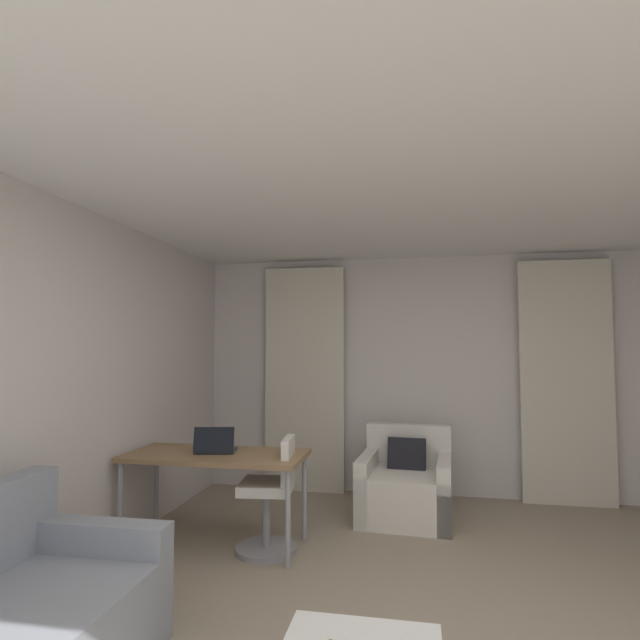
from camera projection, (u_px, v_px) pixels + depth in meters
wall_window at (429, 374)px, 5.51m from camera, size 5.12×0.06×2.60m
wall_left at (14, 395)px, 3.00m from camera, size 0.06×6.12×2.60m
ceiling at (443, 148)px, 2.62m from camera, size 5.12×6.12×0.06m
curtain_left_panel at (305, 378)px, 5.63m from camera, size 0.90×0.06×2.50m
curtain_right_panel at (566, 381)px, 5.13m from camera, size 0.90×0.06×2.50m
armchair at (406, 487)px, 4.69m from camera, size 0.89×0.91×0.82m
desk at (216, 460)px, 4.04m from camera, size 1.44×0.66×0.74m
desk_chair at (272, 500)px, 3.91m from camera, size 0.48×0.48×0.88m
laptop at (215, 447)px, 4.05m from camera, size 0.36×0.31×0.22m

